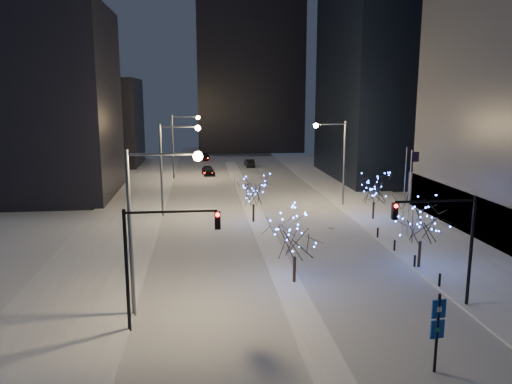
{
  "coord_description": "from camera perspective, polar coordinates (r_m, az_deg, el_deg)",
  "views": [
    {
      "loc": [
        -5.91,
        -26.58,
        12.99
      ],
      "look_at": [
        -1.25,
        14.2,
        5.0
      ],
      "focal_mm": 35.0,
      "sensor_mm": 36.0,
      "label": 1
    }
  ],
  "objects": [
    {
      "name": "bollards",
      "position": [
        41.85,
        16.57,
        -6.68
      ],
      "size": [
        0.16,
        12.16,
        0.9
      ],
      "color": "black",
      "rests_on": "east_sidewalk"
    },
    {
      "name": "horizon_block",
      "position": [
        119.45,
        -0.81,
        14.86
      ],
      "size": [
        24.0,
        14.0,
        42.0
      ],
      "primitive_type": "cube",
      "color": "black",
      "rests_on": "ground"
    },
    {
      "name": "holiday_tree_plaza_far",
      "position": [
        53.54,
        13.37,
        0.3
      ],
      "size": [
        4.72,
        4.72,
        4.83
      ],
      "color": "black",
      "rests_on": "east_sidewalk"
    },
    {
      "name": "filler_west_near",
      "position": [
        70.16,
        -25.21,
        9.18
      ],
      "size": [
        22.0,
        18.0,
        24.0
      ],
      "primitive_type": "cube",
      "color": "black",
      "rests_on": "ground"
    },
    {
      "name": "traffic_signal_east",
      "position": [
        32.39,
        21.1,
        -4.46
      ],
      "size": [
        5.26,
        0.43,
        7.0
      ],
      "color": "black",
      "rests_on": "ground"
    },
    {
      "name": "east_sidewalk",
      "position": [
        52.67,
        17.14,
        -3.68
      ],
      "size": [
        10.0,
        90.0,
        0.15
      ],
      "primitive_type": "cube",
      "color": "silver",
      "rests_on": "ground"
    },
    {
      "name": "west_sidewalk",
      "position": [
        49.01,
        -15.83,
        -4.69
      ],
      "size": [
        8.0,
        90.0,
        0.15
      ],
      "primitive_type": "cube",
      "color": "silver",
      "rests_on": "ground"
    },
    {
      "name": "filler_west_far",
      "position": [
        98.78,
        -18.41,
        7.56
      ],
      "size": [
        18.0,
        16.0,
        16.0
      ],
      "primitive_type": "cube",
      "color": "black",
      "rests_on": "ground"
    },
    {
      "name": "wayfinding_sign",
      "position": [
        25.58,
        20.05,
        -14.07
      ],
      "size": [
        0.71,
        0.2,
        3.96
      ],
      "rotation": [
        0.0,
        0.0,
        0.15
      ],
      "color": "black",
      "rests_on": "ground"
    },
    {
      "name": "car_far",
      "position": [
        101.67,
        -5.88,
        3.97
      ],
      "size": [
        2.28,
        4.5,
        1.25
      ],
      "primitive_type": "imported",
      "rotation": [
        0.0,
        0.0,
        -0.12
      ],
      "color": "black",
      "rests_on": "ground"
    },
    {
      "name": "flagpoles",
      "position": [
        48.58,
        16.97,
        0.83
      ],
      "size": [
        1.35,
        2.6,
        8.0
      ],
      "color": "silver",
      "rests_on": "east_sidewalk"
    },
    {
      "name": "street_lamp_w_mid",
      "position": [
        54.06,
        -9.7,
        3.96
      ],
      "size": [
        4.4,
        0.56,
        10.0
      ],
      "color": "#595E66",
      "rests_on": "ground"
    },
    {
      "name": "car_near",
      "position": [
        82.59,
        -5.49,
        2.46
      ],
      "size": [
        2.3,
        4.73,
        1.55
      ],
      "primitive_type": "imported",
      "rotation": [
        0.0,
        0.0,
        0.11
      ],
      "color": "black",
      "rests_on": "ground"
    },
    {
      "name": "street_lamp_w_far",
      "position": [
        78.91,
        -8.75,
        6.17
      ],
      "size": [
        4.4,
        0.56,
        10.0
      ],
      "color": "#595E66",
      "rests_on": "ground"
    },
    {
      "name": "street_lamp_east",
      "position": [
        59.17,
        9.24,
        4.53
      ],
      "size": [
        3.9,
        0.56,
        10.0
      ],
      "color": "#595E66",
      "rests_on": "ground"
    },
    {
      "name": "holiday_tree_plaza_near",
      "position": [
        39.33,
        18.39,
        -3.19
      ],
      "size": [
        4.69,
        4.69,
        5.45
      ],
      "color": "black",
      "rests_on": "east_sidewalk"
    },
    {
      "name": "road",
      "position": [
        63.22,
        -1.01,
        -0.83
      ],
      "size": [
        20.0,
        130.0,
        0.02
      ],
      "primitive_type": "cube",
      "color": "#A0A6AF",
      "rests_on": "ground"
    },
    {
      "name": "car_mid",
      "position": [
        91.96,
        -0.77,
        3.34
      ],
      "size": [
        1.69,
        4.38,
        1.43
      ],
      "primitive_type": "imported",
      "rotation": [
        0.0,
        0.0,
        3.18
      ],
      "color": "black",
      "rests_on": "ground"
    },
    {
      "name": "street_lamp_w_near",
      "position": [
        29.47,
        -12.25,
        -1.97
      ],
      "size": [
        4.4,
        0.56,
        10.0
      ],
      "color": "#595E66",
      "rests_on": "ground"
    },
    {
      "name": "ground",
      "position": [
        30.17,
        5.61,
        -14.54
      ],
      "size": [
        160.0,
        160.0,
        0.0
      ],
      "primitive_type": "plane",
      "color": "silver",
      "rests_on": "ground"
    },
    {
      "name": "holiday_tree_median_far",
      "position": [
        50.92,
        -0.3,
        0.09
      ],
      "size": [
        4.41,
        4.41,
        4.84
      ],
      "color": "black",
      "rests_on": "median"
    },
    {
      "name": "median",
      "position": [
        58.34,
        -0.54,
        -1.77
      ],
      "size": [
        2.0,
        80.0,
        0.15
      ],
      "primitive_type": "cube",
      "color": "silver",
      "rests_on": "ground"
    },
    {
      "name": "holiday_tree_median_near",
      "position": [
        34.5,
        4.47,
        -5.04
      ],
      "size": [
        4.01,
        4.01,
        5.11
      ],
      "color": "black",
      "rests_on": "median"
    },
    {
      "name": "traffic_signal_west",
      "position": [
        27.94,
        -11.48,
        -6.34
      ],
      "size": [
        5.26,
        0.43,
        7.0
      ],
      "color": "black",
      "rests_on": "ground"
    }
  ]
}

